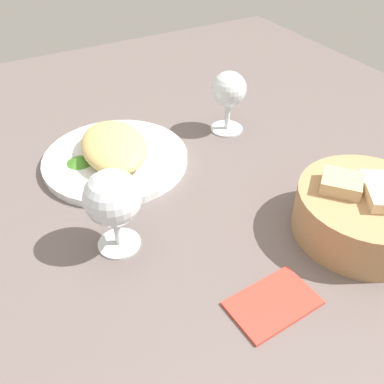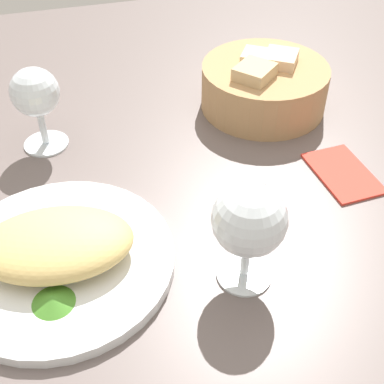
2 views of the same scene
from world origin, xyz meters
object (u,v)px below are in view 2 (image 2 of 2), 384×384
Objects in this scene: plate at (60,261)px; bread_basket at (264,85)px; folded_napkin at (343,172)px; wine_glass_far at (36,97)px; wine_glass_near at (249,223)px.

bread_basket is (33.90, 24.78, 3.10)cm from plate.
wine_glass_far is at bearing 61.51° from folded_napkin.
bread_basket is 35.25cm from wine_glass_near.
wine_glass_near is 24.17cm from folded_napkin.
wine_glass_far reaches higher than bread_basket.
wine_glass_far is (-0.02, 23.65, 7.32)cm from plate.
wine_glass_near is at bearing 120.66° from folded_napkin.
folded_napkin is at bearing -77.08° from bread_basket.
bread_basket is at bearing 65.38° from wine_glass_near.
plate is 2.34× the size of folded_napkin.
wine_glass_near reaches higher than folded_napkin.
wine_glass_far is (-19.35, 30.67, -0.23)cm from wine_glass_near.
wine_glass_far is 42.90cm from folded_napkin.
plate reaches higher than folded_napkin.
plate is 2.13× the size of wine_glass_far.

